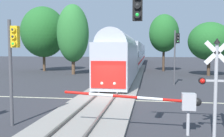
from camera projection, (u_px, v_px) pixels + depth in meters
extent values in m
plane|color=#333338|center=(105.00, 100.00, 18.02)|extent=(220.00, 220.00, 0.00)
cube|color=beige|center=(105.00, 100.00, 18.02)|extent=(44.00, 0.20, 0.01)
cube|color=gray|center=(105.00, 98.00, 18.01)|extent=(4.40, 80.00, 0.18)
cube|color=#56514C|center=(95.00, 96.00, 18.10)|extent=(0.10, 80.00, 0.14)
cube|color=#56514C|center=(115.00, 97.00, 17.89)|extent=(0.10, 80.00, 0.14)
cube|color=#B2B7C1|center=(120.00, 62.00, 27.29)|extent=(3.00, 16.29, 3.90)
cube|color=red|center=(108.00, 75.00, 19.28)|extent=(2.76, 0.08, 2.15)
cylinder|color=#B2B7C1|center=(121.00, 45.00, 27.15)|extent=(2.76, 14.66, 2.76)
sphere|color=#F4F2CC|center=(102.00, 83.00, 19.40)|extent=(0.24, 0.24, 0.24)
sphere|color=#F4F2CC|center=(115.00, 84.00, 19.25)|extent=(0.24, 0.24, 0.24)
cube|color=#B7BCC6|center=(133.00, 55.00, 47.97)|extent=(3.00, 23.92, 4.60)
cube|color=black|center=(141.00, 53.00, 47.72)|extent=(0.04, 21.53, 0.90)
cube|color=red|center=(141.00, 61.00, 47.83)|extent=(0.04, 22.01, 0.36)
cube|color=#B7BCC6|center=(139.00, 53.00, 72.44)|extent=(3.00, 23.92, 4.60)
cube|color=black|center=(144.00, 52.00, 72.19)|extent=(0.04, 21.53, 0.90)
cube|color=red|center=(144.00, 57.00, 72.30)|extent=(0.04, 22.01, 0.36)
cylinder|color=#B7B7BC|center=(188.00, 123.00, 10.46)|extent=(0.14, 0.14, 1.10)
cube|color=#B7B7BC|center=(189.00, 102.00, 10.39)|extent=(0.56, 0.40, 0.70)
sphere|color=black|center=(197.00, 102.00, 10.34)|extent=(0.36, 0.36, 0.36)
cylinder|color=red|center=(175.00, 101.00, 10.47)|extent=(1.08, 0.12, 0.17)
cylinder|color=white|center=(150.00, 99.00, 10.63)|extent=(1.08, 0.12, 0.17)
cylinder|color=red|center=(125.00, 97.00, 10.79)|extent=(1.08, 0.12, 0.17)
cylinder|color=white|center=(101.00, 95.00, 10.94)|extent=(1.08, 0.12, 0.17)
cylinder|color=red|center=(77.00, 93.00, 11.10)|extent=(1.08, 0.12, 0.17)
sphere|color=red|center=(66.00, 92.00, 11.18)|extent=(0.14, 0.14, 0.14)
cylinder|color=#B2B2B7|center=(215.00, 92.00, 9.91)|extent=(0.14, 0.14, 3.85)
cube|color=white|center=(217.00, 53.00, 9.77)|extent=(0.98, 0.05, 0.98)
cube|color=white|center=(217.00, 53.00, 9.77)|extent=(0.98, 0.05, 0.98)
cube|color=#B2B2B7|center=(216.00, 81.00, 9.87)|extent=(1.10, 0.08, 0.08)
cylinder|color=black|center=(202.00, 81.00, 9.86)|extent=(0.26, 0.18, 0.26)
sphere|color=red|center=(203.00, 81.00, 9.76)|extent=(0.20, 0.20, 0.20)
cone|color=black|center=(217.00, 41.00, 9.76)|extent=(0.28, 0.28, 0.22)
cylinder|color=#4C4C51|center=(175.00, 58.00, 25.26)|extent=(0.16, 0.16, 5.59)
cube|color=black|center=(178.00, 38.00, 25.07)|extent=(0.34, 0.26, 1.00)
sphere|color=#262626|center=(178.00, 35.00, 24.90)|extent=(0.20, 0.20, 0.20)
cylinder|color=black|center=(178.00, 35.00, 24.87)|extent=(0.24, 0.10, 0.24)
sphere|color=#262626|center=(178.00, 38.00, 24.92)|extent=(0.20, 0.20, 0.20)
cylinder|color=black|center=(178.00, 38.00, 24.89)|extent=(0.24, 0.10, 0.24)
sphere|color=green|center=(178.00, 41.00, 24.95)|extent=(0.20, 0.20, 0.20)
cylinder|color=black|center=(178.00, 41.00, 24.92)|extent=(0.24, 0.10, 0.24)
cube|color=black|center=(138.00, 6.00, 8.68)|extent=(0.34, 0.26, 1.00)
sphere|color=#262626|center=(137.00, 6.00, 8.53)|extent=(0.20, 0.20, 0.20)
cylinder|color=black|center=(137.00, 5.00, 8.50)|extent=(0.24, 0.10, 0.24)
sphere|color=green|center=(137.00, 15.00, 8.56)|extent=(0.20, 0.20, 0.20)
cylinder|color=black|center=(137.00, 15.00, 8.53)|extent=(0.24, 0.10, 0.24)
cylinder|color=#4C4C51|center=(11.00, 73.00, 11.67)|extent=(0.16, 0.16, 5.02)
cube|color=gold|center=(15.00, 37.00, 11.50)|extent=(0.34, 0.26, 1.00)
sphere|color=#262626|center=(13.00, 30.00, 11.33)|extent=(0.20, 0.20, 0.20)
cylinder|color=gold|center=(13.00, 30.00, 11.30)|extent=(0.24, 0.10, 0.24)
sphere|color=#262626|center=(13.00, 37.00, 11.36)|extent=(0.20, 0.20, 0.20)
cylinder|color=gold|center=(13.00, 37.00, 11.33)|extent=(0.24, 0.10, 0.24)
sphere|color=green|center=(14.00, 44.00, 11.38)|extent=(0.20, 0.20, 0.20)
cylinder|color=gold|center=(13.00, 44.00, 11.35)|extent=(0.24, 0.10, 0.24)
cylinder|color=brown|center=(44.00, 61.00, 42.37)|extent=(0.45, 0.45, 3.43)
ellipsoid|color=#236628|center=(44.00, 32.00, 42.00)|extent=(7.54, 7.54, 8.52)
cylinder|color=#4C3828|center=(209.00, 66.00, 34.65)|extent=(0.45, 0.45, 2.83)
ellipsoid|color=#236628|center=(209.00, 41.00, 34.40)|extent=(5.78, 5.78, 5.30)
cylinder|color=#4C3828|center=(164.00, 59.00, 42.05)|extent=(0.40, 0.40, 4.04)
ellipsoid|color=#236628|center=(164.00, 33.00, 41.72)|extent=(4.96, 4.96, 6.35)
cylinder|color=brown|center=(73.00, 65.00, 36.64)|extent=(0.51, 0.51, 2.89)
ellipsoid|color=#2D7533|center=(73.00, 33.00, 36.29)|extent=(4.66, 4.66, 8.42)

